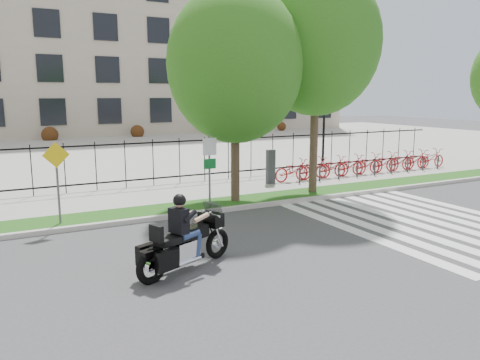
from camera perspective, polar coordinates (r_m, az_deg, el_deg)
name	(u,v)px	position (r m, az deg, el deg)	size (l,w,h in m)	color
ground	(297,243)	(13.01, 6.93, -7.69)	(120.00, 120.00, 0.00)	#3C3C3F
curb	(231,209)	(16.40, -1.15, -3.54)	(60.00, 0.20, 0.15)	#AEAAA3
grass_verge	(220,204)	(17.15, -2.41, -2.93)	(60.00, 1.50, 0.15)	#174C13
sidewalk	(195,192)	(19.39, -5.53, -1.41)	(60.00, 3.50, 0.15)	#9E9C94
plaza	(106,149)	(36.10, -16.01, 3.65)	(80.00, 34.00, 0.10)	#9E9C94
crosswalk_stripes	(422,222)	(16.13, 21.30, -4.75)	(5.70, 8.00, 0.01)	silver
iron_fence	(180,161)	(20.82, -7.38, 2.37)	(30.00, 0.06, 2.00)	black
office_building	(63,39)	(55.87, -20.80, 15.82)	(60.00, 21.90, 20.15)	#A49884
lamp_post_right	(324,109)	(27.98, 10.25, 8.54)	(1.06, 0.70, 4.25)	black
street_tree_1	(235,65)	(16.99, -0.61, 13.86)	(4.84, 4.84, 7.69)	#3A281F
street_tree_2	(317,42)	(18.90, 9.32, 16.22)	(4.90, 4.90, 8.66)	#3A281F
bike_share_station	(367,164)	(23.90, 15.21, 1.93)	(11.15, 0.88, 1.50)	#2D2D33
sign_pole_regulatory	(210,161)	(16.27, -3.73, 2.31)	(0.50, 0.09, 2.50)	#59595B
sign_pole_warning	(57,172)	(15.02, -21.42, 0.94)	(0.78, 0.09, 2.49)	#59595B
motorcycle_rider	(186,239)	(10.91, -6.65, -7.21)	(2.70, 1.48, 2.21)	black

